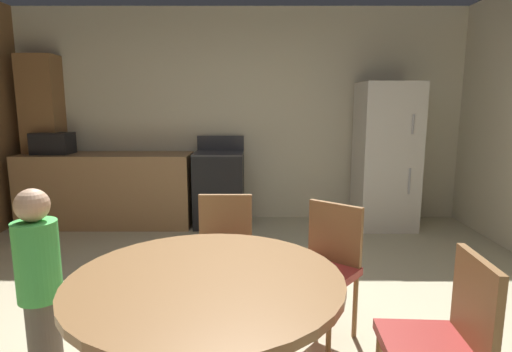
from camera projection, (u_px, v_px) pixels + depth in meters
name	position (u px, v px, depth m)	size (l,w,h in m)	color
wall_back	(241.00, 116.00, 5.39)	(5.99, 0.12, 2.70)	beige
kitchen_counter	(108.00, 190.00, 5.15)	(2.09, 0.60, 0.90)	#9E754C
pantry_column	(46.00, 140.00, 5.23)	(0.44, 0.36, 2.10)	olive
oven_range	(220.00, 188.00, 5.15)	(0.60, 0.60, 1.10)	black
refrigerator	(386.00, 156.00, 5.03)	(0.68, 0.68, 1.76)	silver
microwave	(54.00, 143.00, 5.05)	(0.44, 0.32, 0.26)	black
dining_table	(207.00, 309.00, 1.84)	(1.21, 1.21, 0.76)	olive
chair_northeast	(326.00, 262.00, 2.65)	(0.56, 0.56, 0.87)	olive
chair_east	(446.00, 338.00, 1.80)	(0.42, 0.42, 0.87)	olive
chair_north	(225.00, 249.00, 2.89)	(0.40, 0.40, 0.87)	olive
person_child	(40.00, 285.00, 2.15)	(0.28, 0.28, 1.09)	#665B51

